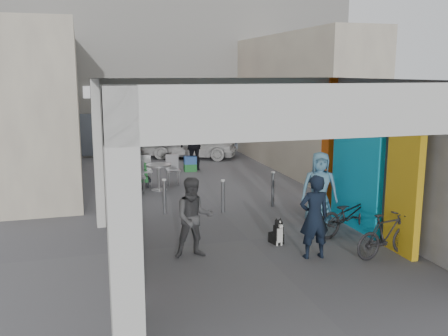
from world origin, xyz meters
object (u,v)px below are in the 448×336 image
object	(u,v)px
man_with_dog	(314,217)
bicycle_rear	(387,235)
cafe_set	(153,177)
man_elderly	(319,188)
border_collie	(278,234)
man_back_turned	(194,218)
white_van	(190,142)
produce_stand	(132,178)
bicycle_front	(349,214)
man_crates	(194,144)

from	to	relation	value
man_with_dog	bicycle_rear	bearing A→B (deg)	168.14
cafe_set	man_with_dog	bearing A→B (deg)	-72.26
man_elderly	bicycle_rear	distance (m)	2.46
border_collie	man_elderly	xyz separation A→B (m)	(1.52, 1.12, 0.65)
man_back_turned	man_elderly	bearing A→B (deg)	24.19
man_back_turned	white_van	distance (m)	11.75
cafe_set	bicycle_rear	world-z (taller)	cafe_set
bicycle_rear	white_van	distance (m)	12.64
cafe_set	man_with_dog	world-z (taller)	man_with_dog
man_with_dog	man_elderly	distance (m)	2.34
man_elderly	man_back_turned	bearing A→B (deg)	-137.79
produce_stand	man_back_turned	size ratio (longest dim) A/B	0.70
man_elderly	bicycle_front	bearing A→B (deg)	-52.40
border_collie	man_back_turned	distance (m)	1.98
man_with_dog	man_back_turned	distance (m)	2.37
produce_stand	cafe_set	bearing A→B (deg)	-20.89
man_with_dog	bicycle_rear	size ratio (longest dim) A/B	1.12
man_with_dog	man_back_turned	size ratio (longest dim) A/B	1.04
man_elderly	bicycle_front	world-z (taller)	man_elderly
border_collie	bicycle_rear	xyz separation A→B (m)	(1.81, -1.29, 0.22)
man_crates	bicycle_front	size ratio (longest dim) A/B	1.07
man_elderly	bicycle_rear	xyz separation A→B (m)	(0.29, -2.40, -0.43)
man_elderly	man_crates	size ratio (longest dim) A/B	0.90
man_with_dog	cafe_set	bearing A→B (deg)	-69.88
bicycle_front	white_van	world-z (taller)	white_van
cafe_set	produce_stand	xyz separation A→B (m)	(-0.64, 0.31, -0.06)
border_collie	man_elderly	distance (m)	2.00
border_collie	white_van	world-z (taller)	white_van
cafe_set	man_elderly	distance (m)	5.91
border_collie	man_with_dog	distance (m)	1.17
man_elderly	white_van	xyz separation A→B (m)	(-1.02, 10.16, -0.20)
border_collie	bicycle_rear	world-z (taller)	bicycle_rear
white_van	man_with_dog	bearing A→B (deg)	-157.35
border_collie	bicycle_front	bearing A→B (deg)	-8.28
man_back_turned	white_van	world-z (taller)	man_back_turned
man_elderly	bicycle_front	xyz separation A→B (m)	(0.29, -0.94, -0.41)
produce_stand	man_with_dog	size ratio (longest dim) A/B	0.67
produce_stand	bicycle_front	size ratio (longest dim) A/B	0.62
produce_stand	man_with_dog	xyz separation A→B (m)	(2.84, -7.21, 0.55)
produce_stand	border_collie	bearing A→B (deg)	-63.25
produce_stand	man_elderly	bearing A→B (deg)	-46.99
man_elderly	cafe_set	bearing A→B (deg)	145.24
produce_stand	bicycle_front	xyz separation A→B (m)	(4.26, -6.11, 0.18)
border_collie	man_elderly	world-z (taller)	man_elderly
bicycle_rear	white_van	bearing A→B (deg)	-4.90
produce_stand	bicycle_rear	world-z (taller)	bicycle_rear
border_collie	man_back_turned	xyz separation A→B (m)	(-1.88, -0.23, 0.57)
produce_stand	white_van	distance (m)	5.82
man_elderly	man_with_dog	bearing A→B (deg)	-98.41
cafe_set	border_collie	world-z (taller)	cafe_set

